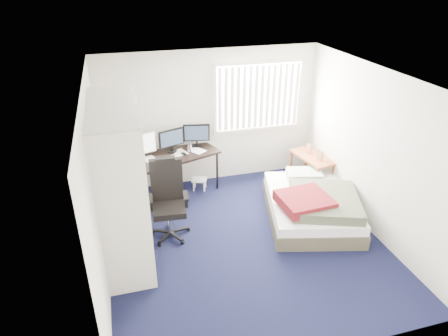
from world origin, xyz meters
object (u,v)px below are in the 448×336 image
(desk, at_px, (172,153))
(nightstand, at_px, (312,159))
(office_chair, at_px, (169,207))
(bed, at_px, (312,205))

(desk, relative_size, nightstand, 1.81)
(office_chair, relative_size, bed, 0.59)
(office_chair, bearing_deg, desk, 77.68)
(office_chair, xyz_separation_m, nightstand, (2.80, 0.80, 0.06))
(desk, bearing_deg, nightstand, -9.29)
(desk, xyz_separation_m, office_chair, (-0.27, -1.22, -0.33))
(desk, height_order, nightstand, desk)
(desk, distance_m, nightstand, 2.58)
(desk, bearing_deg, office_chair, -102.32)
(desk, xyz_separation_m, bed, (2.04, -1.46, -0.54))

